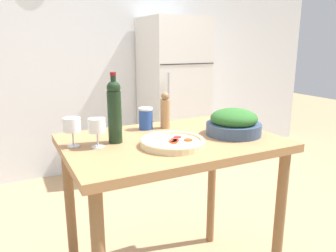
{
  "coord_description": "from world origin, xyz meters",
  "views": [
    {
      "loc": [
        -0.76,
        -1.47,
        1.42
      ],
      "look_at": [
        0.0,
        0.04,
        1.0
      ],
      "focal_mm": 35.0,
      "sensor_mm": 36.0,
      "label": 1
    }
  ],
  "objects_px": {
    "pepper_mill": "(165,111)",
    "salt_canister": "(146,118)",
    "wine_bottle": "(114,110)",
    "wine_glass_near": "(97,127)",
    "refrigerator": "(173,96)",
    "wine_glass_far": "(72,126)",
    "homemade_pizza": "(172,142)",
    "salad_bowl": "(234,123)"
  },
  "relations": [
    {
      "from": "wine_glass_near",
      "to": "wine_glass_far",
      "type": "distance_m",
      "value": 0.12
    },
    {
      "from": "wine_glass_near",
      "to": "wine_glass_far",
      "type": "bearing_deg",
      "value": 147.56
    },
    {
      "from": "pepper_mill",
      "to": "homemade_pizza",
      "type": "distance_m",
      "value": 0.36
    },
    {
      "from": "wine_glass_far",
      "to": "pepper_mill",
      "type": "relative_size",
      "value": 0.67
    },
    {
      "from": "refrigerator",
      "to": "wine_bottle",
      "type": "distance_m",
      "value": 2.12
    },
    {
      "from": "refrigerator",
      "to": "salad_bowl",
      "type": "relative_size",
      "value": 5.67
    },
    {
      "from": "refrigerator",
      "to": "salt_canister",
      "type": "distance_m",
      "value": 1.83
    },
    {
      "from": "homemade_pizza",
      "to": "pepper_mill",
      "type": "bearing_deg",
      "value": 69.59
    },
    {
      "from": "salt_canister",
      "to": "wine_bottle",
      "type": "bearing_deg",
      "value": -143.58
    },
    {
      "from": "wine_bottle",
      "to": "salt_canister",
      "type": "height_order",
      "value": "wine_bottle"
    },
    {
      "from": "refrigerator",
      "to": "salad_bowl",
      "type": "distance_m",
      "value": 1.96
    },
    {
      "from": "wine_glass_far",
      "to": "salad_bowl",
      "type": "relative_size",
      "value": 0.48
    },
    {
      "from": "salt_canister",
      "to": "salad_bowl",
      "type": "bearing_deg",
      "value": -40.36
    },
    {
      "from": "wine_glass_near",
      "to": "pepper_mill",
      "type": "relative_size",
      "value": 0.67
    },
    {
      "from": "wine_bottle",
      "to": "wine_glass_near",
      "type": "relative_size",
      "value": 2.47
    },
    {
      "from": "wine_glass_near",
      "to": "salad_bowl",
      "type": "distance_m",
      "value": 0.73
    },
    {
      "from": "refrigerator",
      "to": "homemade_pizza",
      "type": "xyz_separation_m",
      "value": [
        -0.99,
        -1.9,
        0.1
      ]
    },
    {
      "from": "wine_glass_near",
      "to": "pepper_mill",
      "type": "height_order",
      "value": "pepper_mill"
    },
    {
      "from": "pepper_mill",
      "to": "salt_canister",
      "type": "xyz_separation_m",
      "value": [
        -0.11,
        0.03,
        -0.04
      ]
    },
    {
      "from": "wine_glass_far",
      "to": "salt_canister",
      "type": "distance_m",
      "value": 0.47
    },
    {
      "from": "wine_bottle",
      "to": "homemade_pizza",
      "type": "distance_m",
      "value": 0.33
    },
    {
      "from": "salad_bowl",
      "to": "homemade_pizza",
      "type": "bearing_deg",
      "value": -175.22
    },
    {
      "from": "wine_glass_near",
      "to": "salad_bowl",
      "type": "bearing_deg",
      "value": -8.4
    },
    {
      "from": "salad_bowl",
      "to": "wine_glass_far",
      "type": "bearing_deg",
      "value": 168.22
    },
    {
      "from": "pepper_mill",
      "to": "homemade_pizza",
      "type": "height_order",
      "value": "pepper_mill"
    },
    {
      "from": "pepper_mill",
      "to": "salt_canister",
      "type": "height_order",
      "value": "pepper_mill"
    },
    {
      "from": "wine_bottle",
      "to": "salad_bowl",
      "type": "xyz_separation_m",
      "value": [
        0.62,
        -0.15,
        -0.1
      ]
    },
    {
      "from": "salad_bowl",
      "to": "salt_canister",
      "type": "xyz_separation_m",
      "value": [
        -0.38,
        0.33,
        -0.0
      ]
    },
    {
      "from": "wine_glass_far",
      "to": "salt_canister",
      "type": "relative_size",
      "value": 1.13
    },
    {
      "from": "wine_glass_near",
      "to": "salad_bowl",
      "type": "relative_size",
      "value": 0.48
    },
    {
      "from": "wine_glass_near",
      "to": "refrigerator",
      "type": "bearing_deg",
      "value": 52.99
    },
    {
      "from": "refrigerator",
      "to": "homemade_pizza",
      "type": "distance_m",
      "value": 2.14
    },
    {
      "from": "wine_glass_far",
      "to": "salad_bowl",
      "type": "xyz_separation_m",
      "value": [
        0.83,
        -0.17,
        -0.04
      ]
    },
    {
      "from": "wine_glass_near",
      "to": "salt_canister",
      "type": "height_order",
      "value": "wine_glass_near"
    },
    {
      "from": "salt_canister",
      "to": "refrigerator",
      "type": "bearing_deg",
      "value": 57.45
    },
    {
      "from": "wine_bottle",
      "to": "homemade_pizza",
      "type": "height_order",
      "value": "wine_bottle"
    },
    {
      "from": "salt_canister",
      "to": "pepper_mill",
      "type": "bearing_deg",
      "value": -13.14
    },
    {
      "from": "pepper_mill",
      "to": "wine_glass_near",
      "type": "bearing_deg",
      "value": -157.15
    },
    {
      "from": "wine_bottle",
      "to": "pepper_mill",
      "type": "xyz_separation_m",
      "value": [
        0.35,
        0.15,
        -0.06
      ]
    },
    {
      "from": "wine_bottle",
      "to": "wine_glass_far",
      "type": "relative_size",
      "value": 2.47
    },
    {
      "from": "refrigerator",
      "to": "salt_canister",
      "type": "relative_size",
      "value": 13.48
    },
    {
      "from": "wine_bottle",
      "to": "homemade_pizza",
      "type": "bearing_deg",
      "value": -38.06
    }
  ]
}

